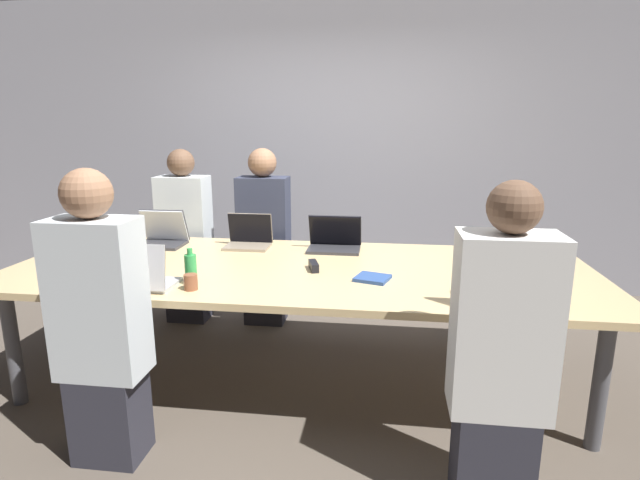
# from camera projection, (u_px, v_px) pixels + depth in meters

# --- Properties ---
(ground_plane) EXTENTS (24.00, 24.00, 0.00)m
(ground_plane) POSITION_uv_depth(u_px,v_px,m) (301.00, 378.00, 3.25)
(ground_plane) COLOR brown
(curtain_wall) EXTENTS (12.00, 0.06, 2.80)m
(curtain_wall) POSITION_uv_depth(u_px,v_px,m) (334.00, 146.00, 4.87)
(curtain_wall) COLOR #9999A3
(curtain_wall) RESTS_ON ground_plane
(conference_table) EXTENTS (3.57, 1.37, 0.76)m
(conference_table) POSITION_uv_depth(u_px,v_px,m) (300.00, 275.00, 3.09)
(conference_table) COLOR #D6B77F
(conference_table) RESTS_ON ground_plane
(laptop_far_center) EXTENTS (0.37, 0.25, 0.24)m
(laptop_far_center) POSITION_uv_depth(u_px,v_px,m) (334.00, 240.00, 3.47)
(laptop_far_center) COLOR #333338
(laptop_far_center) RESTS_ON conference_table
(laptop_far_left) EXTENTS (0.33, 0.26, 0.26)m
(laptop_far_left) POSITION_uv_depth(u_px,v_px,m) (163.00, 235.00, 3.61)
(laptop_far_left) COLOR #333338
(laptop_far_left) RESTS_ON conference_table
(person_far_left) EXTENTS (0.40, 0.24, 1.42)m
(person_far_left) POSITION_uv_depth(u_px,v_px,m) (186.00, 239.00, 4.09)
(person_far_left) COLOR #2D2D38
(person_far_left) RESTS_ON ground_plane
(cup_far_left) EXTENTS (0.07, 0.07, 0.10)m
(cup_far_left) POSITION_uv_depth(u_px,v_px,m) (129.00, 239.00, 3.60)
(cup_far_left) COLOR white
(cup_far_left) RESTS_ON conference_table
(laptop_far_midleft) EXTENTS (0.32, 0.23, 0.24)m
(laptop_far_midleft) POSITION_uv_depth(u_px,v_px,m) (249.00, 237.00, 3.56)
(laptop_far_midleft) COLOR gray
(laptop_far_midleft) RESTS_ON conference_table
(person_far_midleft) EXTENTS (0.40, 0.24, 1.43)m
(person_far_midleft) POSITION_uv_depth(u_px,v_px,m) (264.00, 240.00, 4.03)
(person_far_midleft) COLOR #2D2D38
(person_far_midleft) RESTS_ON ground_plane
(laptop_near_left) EXTENTS (0.32, 0.25, 0.26)m
(laptop_near_left) POSITION_uv_depth(u_px,v_px,m) (141.00, 276.00, 2.65)
(laptop_near_left) COLOR #B7B7BC
(laptop_near_left) RESTS_ON conference_table
(person_near_left) EXTENTS (0.40, 0.24, 1.43)m
(person_near_left) POSITION_uv_depth(u_px,v_px,m) (101.00, 324.00, 2.34)
(person_near_left) COLOR #2D2D38
(person_near_left) RESTS_ON ground_plane
(cup_near_left) EXTENTS (0.07, 0.07, 0.08)m
(cup_near_left) POSITION_uv_depth(u_px,v_px,m) (191.00, 282.00, 2.65)
(cup_near_left) COLOR brown
(cup_near_left) RESTS_ON conference_table
(bottle_near_left) EXTENTS (0.07, 0.07, 0.20)m
(bottle_near_left) POSITION_uv_depth(u_px,v_px,m) (191.00, 269.00, 2.73)
(bottle_near_left) COLOR green
(bottle_near_left) RESTS_ON conference_table
(laptop_near_right) EXTENTS (0.31, 0.26, 0.26)m
(laptop_near_right) POSITION_uv_depth(u_px,v_px,m) (489.00, 289.00, 2.43)
(laptop_near_right) COLOR gray
(laptop_near_right) RESTS_ON conference_table
(person_near_right) EXTENTS (0.40, 0.24, 1.42)m
(person_near_right) POSITION_uv_depth(u_px,v_px,m) (501.00, 357.00, 2.04)
(person_near_right) COLOR #2D2D38
(person_near_right) RESTS_ON ground_plane
(cup_near_right) EXTENTS (0.09, 0.09, 0.10)m
(cup_near_right) POSITION_uv_depth(u_px,v_px,m) (546.00, 295.00, 2.42)
(cup_near_right) COLOR brown
(cup_near_right) RESTS_ON conference_table
(stapler) EXTENTS (0.09, 0.16, 0.05)m
(stapler) POSITION_uv_depth(u_px,v_px,m) (314.00, 266.00, 3.01)
(stapler) COLOR black
(stapler) RESTS_ON conference_table
(notebook) EXTENTS (0.22, 0.22, 0.02)m
(notebook) POSITION_uv_depth(u_px,v_px,m) (372.00, 278.00, 2.82)
(notebook) COLOR #2D4C8C
(notebook) RESTS_ON conference_table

